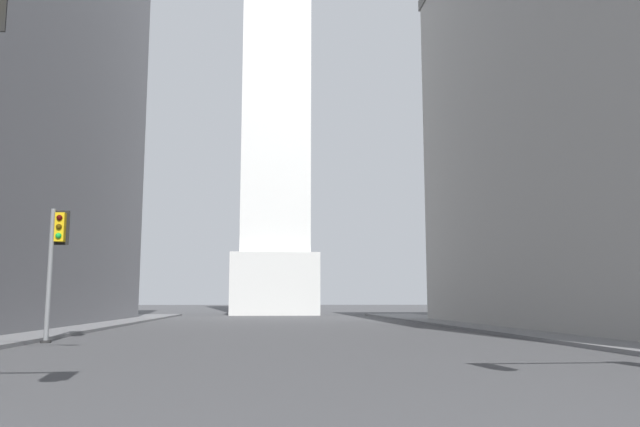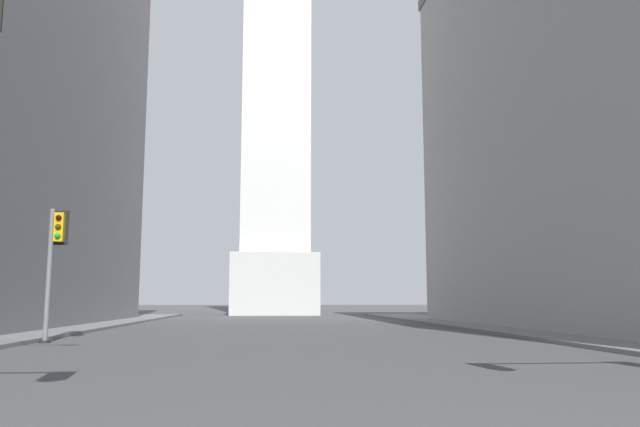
# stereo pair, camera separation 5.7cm
# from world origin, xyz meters

# --- Properties ---
(sidewalk_right) EXTENTS (5.00, 80.84, 0.15)m
(sidewalk_right) POSITION_xyz_m (11.94, 24.25, 0.07)
(sidewalk_right) COLOR slate
(sidewalk_right) RESTS_ON ground_plane
(traffic_light_mid_left) EXTENTS (0.77, 0.51, 5.02)m
(traffic_light_mid_left) POSITION_xyz_m (-8.95, 23.45, 3.32)
(traffic_light_mid_left) COLOR slate
(traffic_light_mid_left) RESTS_ON ground_plane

